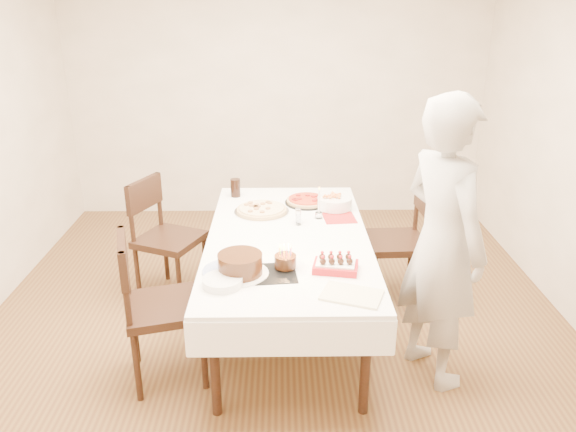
{
  "coord_description": "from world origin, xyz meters",
  "views": [
    {
      "loc": [
        0.04,
        -3.61,
        2.36
      ],
      "look_at": [
        0.09,
        0.04,
        0.91
      ],
      "focal_mm": 35.0,
      "sensor_mm": 36.0,
      "label": 1
    }
  ],
  "objects_px": {
    "dining_table": "(288,283)",
    "pizza_pepperoni": "(307,201)",
    "chair_right_savory": "(395,242)",
    "chair_left_dessert": "(165,307)",
    "pasta_bowl": "(335,203)",
    "pizza_white": "(262,210)",
    "birthday_cake": "(285,256)",
    "strawberry_box": "(336,265)",
    "layer_cake": "(240,264)",
    "person": "(442,244)",
    "cola_glass": "(235,188)",
    "taper_candle": "(319,202)",
    "chair_left_savory": "(170,240)"
  },
  "relations": [
    {
      "from": "pizza_pepperoni",
      "to": "strawberry_box",
      "type": "xyz_separation_m",
      "value": [
        0.12,
        -1.21,
        0.01
      ]
    },
    {
      "from": "dining_table",
      "to": "taper_candle",
      "type": "xyz_separation_m",
      "value": [
        0.24,
        0.34,
        0.5
      ]
    },
    {
      "from": "chair_left_savory",
      "to": "chair_left_dessert",
      "type": "xyz_separation_m",
      "value": [
        0.17,
        -1.08,
        0.01
      ]
    },
    {
      "from": "person",
      "to": "strawberry_box",
      "type": "bearing_deg",
      "value": 65.59
    },
    {
      "from": "person",
      "to": "pizza_pepperoni",
      "type": "distance_m",
      "value": 1.45
    },
    {
      "from": "chair_left_dessert",
      "to": "pasta_bowl",
      "type": "distance_m",
      "value": 1.64
    },
    {
      "from": "dining_table",
      "to": "chair_left_savory",
      "type": "height_order",
      "value": "chair_left_savory"
    },
    {
      "from": "taper_candle",
      "to": "cola_glass",
      "type": "xyz_separation_m",
      "value": [
        -0.67,
        0.51,
        -0.05
      ]
    },
    {
      "from": "chair_left_dessert",
      "to": "birthday_cake",
      "type": "height_order",
      "value": "chair_left_dessert"
    },
    {
      "from": "dining_table",
      "to": "birthday_cake",
      "type": "height_order",
      "value": "birthday_cake"
    },
    {
      "from": "person",
      "to": "strawberry_box",
      "type": "distance_m",
      "value": 0.67
    },
    {
      "from": "pizza_pepperoni",
      "to": "pasta_bowl",
      "type": "bearing_deg",
      "value": -31.24
    },
    {
      "from": "chair_right_savory",
      "to": "person",
      "type": "bearing_deg",
      "value": -88.27
    },
    {
      "from": "layer_cake",
      "to": "taper_candle",
      "type": "bearing_deg",
      "value": 59.6
    },
    {
      "from": "layer_cake",
      "to": "strawberry_box",
      "type": "distance_m",
      "value": 0.59
    },
    {
      "from": "taper_candle",
      "to": "layer_cake",
      "type": "height_order",
      "value": "taper_candle"
    },
    {
      "from": "pasta_bowl",
      "to": "layer_cake",
      "type": "relative_size",
      "value": 0.79
    },
    {
      "from": "pasta_bowl",
      "to": "strawberry_box",
      "type": "distance_m",
      "value": 1.08
    },
    {
      "from": "layer_cake",
      "to": "dining_table",
      "type": "bearing_deg",
      "value": 62.55
    },
    {
      "from": "pasta_bowl",
      "to": "pizza_white",
      "type": "bearing_deg",
      "value": -172.57
    },
    {
      "from": "pizza_white",
      "to": "layer_cake",
      "type": "height_order",
      "value": "layer_cake"
    },
    {
      "from": "chair_left_dessert",
      "to": "strawberry_box",
      "type": "bearing_deg",
      "value": 166.25
    },
    {
      "from": "pasta_bowl",
      "to": "cola_glass",
      "type": "height_order",
      "value": "cola_glass"
    },
    {
      "from": "person",
      "to": "strawberry_box",
      "type": "relative_size",
      "value": 6.79
    },
    {
      "from": "pizza_pepperoni",
      "to": "pasta_bowl",
      "type": "distance_m",
      "value": 0.25
    },
    {
      "from": "pizza_white",
      "to": "taper_candle",
      "type": "height_order",
      "value": "taper_candle"
    },
    {
      "from": "chair_left_savory",
      "to": "pizza_white",
      "type": "relative_size",
      "value": 2.3
    },
    {
      "from": "dining_table",
      "to": "strawberry_box",
      "type": "bearing_deg",
      "value": -61.47
    },
    {
      "from": "chair_right_savory",
      "to": "person",
      "type": "height_order",
      "value": "person"
    },
    {
      "from": "pizza_pepperoni",
      "to": "pizza_white",
      "type": "bearing_deg",
      "value": -150.49
    },
    {
      "from": "chair_right_savory",
      "to": "chair_left_dessert",
      "type": "relative_size",
      "value": 0.98
    },
    {
      "from": "person",
      "to": "cola_glass",
      "type": "xyz_separation_m",
      "value": [
        -1.37,
        1.39,
        -0.1
      ]
    },
    {
      "from": "pasta_bowl",
      "to": "taper_candle",
      "type": "distance_m",
      "value": 0.26
    },
    {
      "from": "dining_table",
      "to": "cola_glass",
      "type": "distance_m",
      "value": 1.06
    },
    {
      "from": "birthday_cake",
      "to": "pizza_pepperoni",
      "type": "bearing_deg",
      "value": 80.9
    },
    {
      "from": "pasta_bowl",
      "to": "cola_glass",
      "type": "distance_m",
      "value": 0.87
    },
    {
      "from": "cola_glass",
      "to": "birthday_cake",
      "type": "bearing_deg",
      "value": -73.13
    },
    {
      "from": "dining_table",
      "to": "pasta_bowl",
      "type": "height_order",
      "value": "pasta_bowl"
    },
    {
      "from": "pizza_pepperoni",
      "to": "taper_candle",
      "type": "height_order",
      "value": "taper_candle"
    },
    {
      "from": "person",
      "to": "layer_cake",
      "type": "bearing_deg",
      "value": 67.92
    },
    {
      "from": "layer_cake",
      "to": "birthday_cake",
      "type": "xyz_separation_m",
      "value": [
        0.28,
        0.08,
        0.01
      ]
    },
    {
      "from": "taper_candle",
      "to": "person",
      "type": "bearing_deg",
      "value": -51.5
    },
    {
      "from": "chair_right_savory",
      "to": "chair_left_dessert",
      "type": "bearing_deg",
      "value": -151.71
    },
    {
      "from": "birthday_cake",
      "to": "strawberry_box",
      "type": "bearing_deg",
      "value": -5.67
    },
    {
      "from": "dining_table",
      "to": "pizza_pepperoni",
      "type": "xyz_separation_m",
      "value": [
        0.16,
        0.68,
        0.4
      ]
    },
    {
      "from": "cola_glass",
      "to": "birthday_cake",
      "type": "relative_size",
      "value": 1.08
    },
    {
      "from": "chair_left_savory",
      "to": "strawberry_box",
      "type": "distance_m",
      "value": 1.65
    },
    {
      "from": "layer_cake",
      "to": "strawberry_box",
      "type": "xyz_separation_m",
      "value": [
        0.59,
        0.05,
        -0.03
      ]
    },
    {
      "from": "pizza_pepperoni",
      "to": "layer_cake",
      "type": "relative_size",
      "value": 1.03
    },
    {
      "from": "dining_table",
      "to": "chair_left_dessert",
      "type": "bearing_deg",
      "value": -144.62
    }
  ]
}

